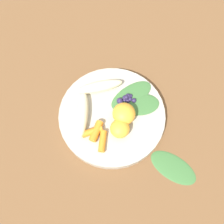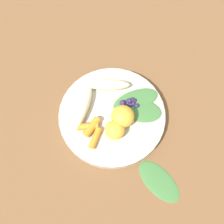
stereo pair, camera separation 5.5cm
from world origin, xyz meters
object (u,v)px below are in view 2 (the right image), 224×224
at_px(bowl, 112,115).
at_px(banana_peeled_right, 107,85).
at_px(kale_leaf_stray, 159,181).
at_px(orange_segment_near, 123,116).
at_px(banana_peeled_left, 83,108).

relative_size(bowl, banana_peeled_right, 2.29).
height_order(bowl, banana_peeled_right, banana_peeled_right).
xyz_separation_m(banana_peeled_right, kale_leaf_stray, (-0.26, -0.01, -0.04)).
height_order(bowl, orange_segment_near, orange_segment_near).
height_order(banana_peeled_left, kale_leaf_stray, banana_peeled_left).
height_order(banana_peeled_left, banana_peeled_right, same).
xyz_separation_m(bowl, orange_segment_near, (-0.02, -0.02, 0.03)).
bearing_deg(orange_segment_near, banana_peeled_left, 50.77).
distance_m(orange_segment_near, kale_leaf_stray, 0.17).
distance_m(banana_peeled_right, kale_leaf_stray, 0.26).
height_order(orange_segment_near, kale_leaf_stray, orange_segment_near).
bearing_deg(banana_peeled_left, kale_leaf_stray, 63.19).
xyz_separation_m(banana_peeled_left, kale_leaf_stray, (-0.22, -0.09, -0.04)).
height_order(banana_peeled_right, orange_segment_near, orange_segment_near).
bearing_deg(orange_segment_near, kale_leaf_stray, -174.51).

